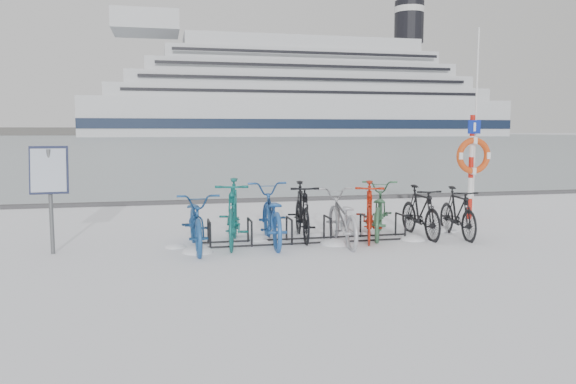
% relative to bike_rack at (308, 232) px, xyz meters
% --- Properties ---
extents(ground, '(900.00, 900.00, 0.00)m').
position_rel_bike_rack_xyz_m(ground, '(0.00, 0.00, -0.18)').
color(ground, white).
rests_on(ground, ground).
extents(ice_sheet, '(400.00, 298.00, 0.02)m').
position_rel_bike_rack_xyz_m(ice_sheet, '(0.00, 155.00, -0.17)').
color(ice_sheet, '#A6B3BB').
rests_on(ice_sheet, ground).
extents(quay_edge, '(400.00, 0.25, 0.10)m').
position_rel_bike_rack_xyz_m(quay_edge, '(0.00, 5.90, -0.13)').
color(quay_edge, '#3F3F42').
rests_on(quay_edge, ground).
extents(bike_rack, '(4.00, 0.48, 0.46)m').
position_rel_bike_rack_xyz_m(bike_rack, '(0.00, 0.00, 0.00)').
color(bike_rack, black).
rests_on(bike_rack, ground).
extents(info_board, '(0.60, 0.27, 1.77)m').
position_rel_bike_rack_xyz_m(info_board, '(-4.36, -0.09, 1.10)').
color(info_board, '#595B5E').
rests_on(info_board, ground).
extents(lifebuoy_station, '(0.83, 0.23, 4.31)m').
position_rel_bike_rack_xyz_m(lifebuoy_station, '(4.29, 1.70, 1.26)').
color(lifebuoy_station, red).
rests_on(lifebuoy_station, ground).
extents(cruise_ferry, '(151.45, 28.54, 49.76)m').
position_rel_bike_rack_xyz_m(cruise_ferry, '(46.26, 189.26, 13.37)').
color(cruise_ferry, silver).
rests_on(cruise_ferry, ground).
extents(bike_0, '(0.72, 1.98, 1.03)m').
position_rel_bike_rack_xyz_m(bike_0, '(-2.03, -0.17, 0.34)').
color(bike_0, navy).
rests_on(bike_0, ground).
extents(bike_1, '(0.90, 2.07, 1.20)m').
position_rel_bike_rack_xyz_m(bike_1, '(-1.36, 0.07, 0.42)').
color(bike_1, '#115E5A').
rests_on(bike_1, ground).
extents(bike_2, '(0.85, 2.13, 1.10)m').
position_rel_bike_rack_xyz_m(bike_2, '(-0.69, 0.00, 0.37)').
color(bike_2, '#22549F').
rests_on(bike_2, ground).
extents(bike_3, '(0.73, 1.88, 1.10)m').
position_rel_bike_rack_xyz_m(bike_3, '(-0.03, 0.34, 0.37)').
color(bike_3, black).
rests_on(bike_3, ground).
extents(bike_4, '(0.78, 1.94, 1.00)m').
position_rel_bike_rack_xyz_m(bike_4, '(0.55, -0.26, 0.32)').
color(bike_4, '#A8AAB0').
rests_on(bike_4, ground).
extents(bike_5, '(1.14, 1.91, 1.11)m').
position_rel_bike_rack_xyz_m(bike_5, '(1.19, 0.05, 0.37)').
color(bike_5, '#B0200D').
rests_on(bike_5, ground).
extents(bike_6, '(1.45, 2.12, 1.05)m').
position_rel_bike_rack_xyz_m(bike_6, '(1.47, 0.31, 0.35)').
color(bike_6, '#336242').
rests_on(bike_6, ground).
extents(bike_7, '(0.49, 1.69, 1.01)m').
position_rel_bike_rack_xyz_m(bike_7, '(2.22, 0.04, 0.33)').
color(bike_7, black).
rests_on(bike_7, ground).
extents(bike_8, '(0.62, 1.68, 0.99)m').
position_rel_bike_rack_xyz_m(bike_8, '(2.90, -0.15, 0.31)').
color(bike_8, black).
rests_on(bike_8, ground).
extents(snow_drifts, '(5.81, 1.66, 0.18)m').
position_rel_bike_rack_xyz_m(snow_drifts, '(0.33, 0.09, -0.18)').
color(snow_drifts, white).
rests_on(snow_drifts, ground).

